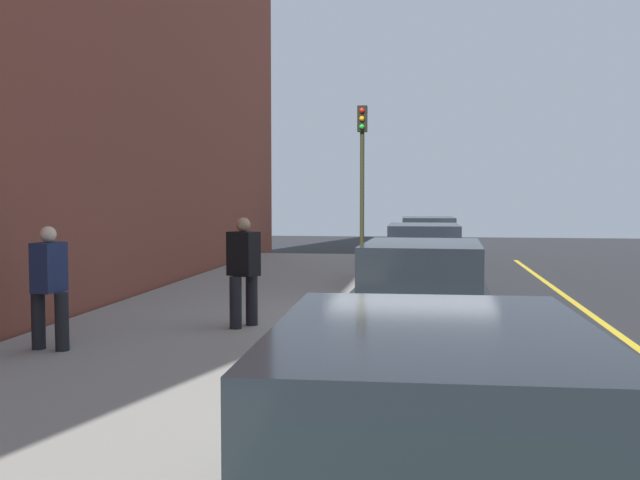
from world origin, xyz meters
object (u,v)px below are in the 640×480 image
(parked_car_navy, at_px, (424,257))
(parked_car_black, at_px, (422,297))
(pedestrian_navy_coat, at_px, (49,284))
(traffic_light_pole, at_px, (362,160))
(parked_car_silver, at_px, (428,241))
(pedestrian_black_coat, at_px, (244,269))

(parked_car_navy, height_order, parked_car_black, same)
(parked_car_navy, xyz_separation_m, parked_car_black, (6.80, 0.00, 0.00))
(pedestrian_navy_coat, height_order, traffic_light_pole, traffic_light_pole)
(parked_car_silver, bearing_deg, pedestrian_black_coat, -13.05)
(parked_car_black, height_order, traffic_light_pole, traffic_light_pole)
(pedestrian_navy_coat, relative_size, traffic_light_pole, 0.36)
(parked_car_black, bearing_deg, parked_car_silver, 179.51)
(pedestrian_navy_coat, relative_size, pedestrian_black_coat, 0.96)
(parked_car_navy, bearing_deg, pedestrian_black_coat, -24.03)
(pedestrian_navy_coat, xyz_separation_m, traffic_light_pole, (-11.21, 3.10, 2.15))
(parked_car_silver, xyz_separation_m, parked_car_black, (12.90, -0.11, 0.00))
(pedestrian_navy_coat, bearing_deg, parked_car_navy, 149.35)
(parked_car_silver, relative_size, parked_car_navy, 1.00)
(pedestrian_black_coat, xyz_separation_m, traffic_light_pole, (-9.19, 1.01, 2.12))
(parked_car_silver, height_order, pedestrian_navy_coat, pedestrian_navy_coat)
(pedestrian_navy_coat, height_order, pedestrian_black_coat, pedestrian_black_coat)
(parked_car_silver, distance_m, parked_car_navy, 6.11)
(parked_car_black, distance_m, pedestrian_navy_coat, 4.99)
(traffic_light_pole, bearing_deg, pedestrian_black_coat, -6.29)
(parked_car_black, distance_m, pedestrian_black_coat, 2.82)
(parked_car_black, bearing_deg, parked_car_navy, -179.97)
(parked_car_black, bearing_deg, pedestrian_black_coat, -104.65)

